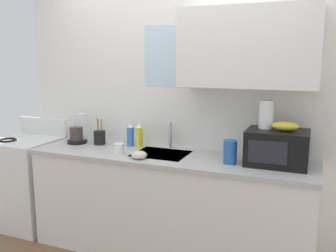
{
  "coord_description": "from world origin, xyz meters",
  "views": [
    {
      "loc": [
        1.14,
        -2.8,
        1.71
      ],
      "look_at": [
        0.0,
        0.0,
        1.15
      ],
      "focal_mm": 39.34,
      "sensor_mm": 36.0,
      "label": 1
    }
  ],
  "objects_px": {
    "microwave": "(277,148)",
    "paper_towel_roll": "(266,114)",
    "stove_range": "(28,182)",
    "utensil_crock": "(100,137)",
    "dish_soap_bottle_blue": "(130,135)",
    "cereal_canister": "(230,152)",
    "dish_soap_bottle_yellow": "(139,136)",
    "banana_bunch": "(285,126)",
    "mug_white": "(119,149)",
    "small_bowl": "(139,155)",
    "coffee_maker": "(79,132)"
  },
  "relations": [
    {
      "from": "paper_towel_roll",
      "to": "cereal_canister",
      "type": "distance_m",
      "value": 0.4
    },
    {
      "from": "dish_soap_bottle_blue",
      "to": "utensil_crock",
      "type": "distance_m",
      "value": 0.31
    },
    {
      "from": "dish_soap_bottle_yellow",
      "to": "utensil_crock",
      "type": "bearing_deg",
      "value": -174.19
    },
    {
      "from": "banana_bunch",
      "to": "coffee_maker",
      "type": "height_order",
      "value": "banana_bunch"
    },
    {
      "from": "microwave",
      "to": "utensil_crock",
      "type": "distance_m",
      "value": 1.64
    },
    {
      "from": "coffee_maker",
      "to": "mug_white",
      "type": "distance_m",
      "value": 0.64
    },
    {
      "from": "microwave",
      "to": "banana_bunch",
      "type": "height_order",
      "value": "banana_bunch"
    },
    {
      "from": "microwave",
      "to": "cereal_canister",
      "type": "xyz_separation_m",
      "value": [
        -0.34,
        -0.1,
        -0.04
      ]
    },
    {
      "from": "banana_bunch",
      "to": "paper_towel_roll",
      "type": "height_order",
      "value": "paper_towel_roll"
    },
    {
      "from": "microwave",
      "to": "paper_towel_roll",
      "type": "xyz_separation_m",
      "value": [
        -0.1,
        0.05,
        0.24
      ]
    },
    {
      "from": "mug_white",
      "to": "small_bowl",
      "type": "relative_size",
      "value": 0.73
    },
    {
      "from": "paper_towel_roll",
      "to": "mug_white",
      "type": "distance_m",
      "value": 1.24
    },
    {
      "from": "small_bowl",
      "to": "paper_towel_roll",
      "type": "bearing_deg",
      "value": 17.43
    },
    {
      "from": "dish_soap_bottle_yellow",
      "to": "utensil_crock",
      "type": "relative_size",
      "value": 0.89
    },
    {
      "from": "coffee_maker",
      "to": "cereal_canister",
      "type": "bearing_deg",
      "value": -5.93
    },
    {
      "from": "paper_towel_roll",
      "to": "dish_soap_bottle_blue",
      "type": "xyz_separation_m",
      "value": [
        -1.23,
        0.08,
        -0.28
      ]
    },
    {
      "from": "microwave",
      "to": "dish_soap_bottle_blue",
      "type": "xyz_separation_m",
      "value": [
        -1.33,
        0.13,
        -0.04
      ]
    },
    {
      "from": "paper_towel_roll",
      "to": "utensil_crock",
      "type": "height_order",
      "value": "paper_towel_roll"
    },
    {
      "from": "stove_range",
      "to": "mug_white",
      "type": "bearing_deg",
      "value": -7.0
    },
    {
      "from": "stove_range",
      "to": "dish_soap_bottle_blue",
      "type": "bearing_deg",
      "value": 8.88
    },
    {
      "from": "microwave",
      "to": "banana_bunch",
      "type": "bearing_deg",
      "value": 1.77
    },
    {
      "from": "cereal_canister",
      "to": "small_bowl",
      "type": "distance_m",
      "value": 0.73
    },
    {
      "from": "paper_towel_roll",
      "to": "cereal_canister",
      "type": "xyz_separation_m",
      "value": [
        -0.24,
        -0.15,
        -0.29
      ]
    },
    {
      "from": "microwave",
      "to": "small_bowl",
      "type": "relative_size",
      "value": 3.54
    },
    {
      "from": "stove_range",
      "to": "utensil_crock",
      "type": "distance_m",
      "value": 0.97
    },
    {
      "from": "dish_soap_bottle_yellow",
      "to": "dish_soap_bottle_blue",
      "type": "bearing_deg",
      "value": 170.35
    },
    {
      "from": "small_bowl",
      "to": "coffee_maker",
      "type": "bearing_deg",
      "value": 159.14
    },
    {
      "from": "microwave",
      "to": "coffee_maker",
      "type": "height_order",
      "value": "coffee_maker"
    },
    {
      "from": "banana_bunch",
      "to": "mug_white",
      "type": "height_order",
      "value": "banana_bunch"
    },
    {
      "from": "mug_white",
      "to": "utensil_crock",
      "type": "relative_size",
      "value": 0.38
    },
    {
      "from": "stove_range",
      "to": "banana_bunch",
      "type": "distance_m",
      "value": 2.6
    },
    {
      "from": "coffee_maker",
      "to": "small_bowl",
      "type": "distance_m",
      "value": 0.87
    },
    {
      "from": "dish_soap_bottle_blue",
      "to": "cereal_canister",
      "type": "height_order",
      "value": "dish_soap_bottle_blue"
    },
    {
      "from": "banana_bunch",
      "to": "coffee_maker",
      "type": "relative_size",
      "value": 0.71
    },
    {
      "from": "coffee_maker",
      "to": "stove_range",
      "type": "bearing_deg",
      "value": -169.76
    },
    {
      "from": "mug_white",
      "to": "microwave",
      "type": "bearing_deg",
      "value": 8.41
    },
    {
      "from": "banana_bunch",
      "to": "dish_soap_bottle_yellow",
      "type": "height_order",
      "value": "banana_bunch"
    },
    {
      "from": "coffee_maker",
      "to": "small_bowl",
      "type": "height_order",
      "value": "coffee_maker"
    },
    {
      "from": "coffee_maker",
      "to": "dish_soap_bottle_yellow",
      "type": "distance_m",
      "value": 0.63
    },
    {
      "from": "coffee_maker",
      "to": "dish_soap_bottle_yellow",
      "type": "relative_size",
      "value": 1.27
    },
    {
      "from": "stove_range",
      "to": "paper_towel_roll",
      "type": "distance_m",
      "value": 2.49
    },
    {
      "from": "paper_towel_roll",
      "to": "dish_soap_bottle_yellow",
      "type": "relative_size",
      "value": 1.0
    },
    {
      "from": "microwave",
      "to": "banana_bunch",
      "type": "distance_m",
      "value": 0.18
    },
    {
      "from": "utensil_crock",
      "to": "small_bowl",
      "type": "height_order",
      "value": "utensil_crock"
    },
    {
      "from": "stove_range",
      "to": "microwave",
      "type": "distance_m",
      "value": 2.51
    },
    {
      "from": "mug_white",
      "to": "coffee_maker",
      "type": "bearing_deg",
      "value": 157.14
    },
    {
      "from": "dish_soap_bottle_blue",
      "to": "small_bowl",
      "type": "bearing_deg",
      "value": -53.58
    },
    {
      "from": "dish_soap_bottle_blue",
      "to": "cereal_canister",
      "type": "bearing_deg",
      "value": -12.88
    },
    {
      "from": "cereal_canister",
      "to": "small_bowl",
      "type": "bearing_deg",
      "value": -168.16
    },
    {
      "from": "cereal_canister",
      "to": "banana_bunch",
      "type": "bearing_deg",
      "value": 14.38
    }
  ]
}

